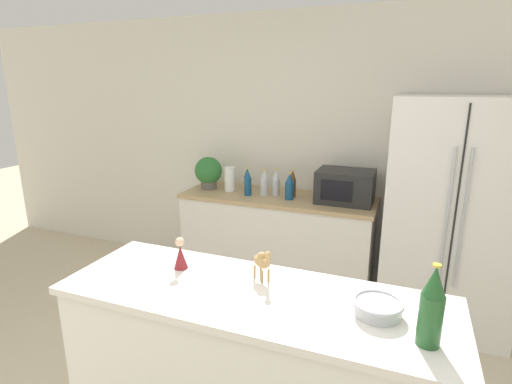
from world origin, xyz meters
TOP-DOWN VIEW (x-y plane):
  - wall_back at (0.00, 2.73)m, footprint 8.00×0.06m
  - back_counter at (-0.28, 2.40)m, footprint 1.78×0.63m
  - refrigerator at (1.15, 2.32)m, footprint 0.95×0.75m
  - potted_plant at (-1.00, 2.39)m, footprint 0.27×0.27m
  - paper_towel_roll at (-0.77, 2.40)m, footprint 0.10×0.10m
  - microwave at (0.32, 2.42)m, footprint 0.48×0.37m
  - back_bottle_0 at (-0.15, 2.42)m, footprint 0.06×0.06m
  - back_bottle_1 at (-0.61, 2.44)m, footprint 0.06×0.06m
  - back_bottle_2 at (-0.15, 2.32)m, footprint 0.08×0.08m
  - back_bottle_3 at (-0.30, 2.40)m, footprint 0.07×0.07m
  - back_bottle_4 at (-0.54, 2.31)m, footprint 0.07×0.07m
  - back_bottle_5 at (-0.41, 2.37)m, footprint 0.08×0.08m
  - wine_bottle at (0.94, 0.38)m, footprint 0.08×0.08m
  - fruit_bowl at (0.76, 0.51)m, footprint 0.20×0.20m
  - camel_figurine at (0.23, 0.61)m, footprint 0.12×0.11m
  - wise_man_figurine_blue at (-0.18, 0.58)m, footprint 0.07×0.07m

SIDE VIEW (x-z plane):
  - back_counter at x=-0.28m, z-range 0.00..0.91m
  - refrigerator at x=1.15m, z-range 0.00..1.82m
  - back_bottle_1 at x=-0.61m, z-range 0.90..1.14m
  - paper_towel_roll at x=-0.77m, z-range 0.91..1.14m
  - back_bottle_2 at x=-0.15m, z-range 0.90..1.14m
  - back_bottle_5 at x=-0.41m, z-range 0.90..1.15m
  - back_bottle_3 at x=-0.30m, z-range 0.90..1.15m
  - back_bottle_4 at x=-0.54m, z-range 0.90..1.16m
  - back_bottle_0 at x=-0.15m, z-range 0.90..1.16m
  - microwave at x=0.32m, z-range 0.91..1.19m
  - fruit_bowl at x=0.76m, z-range 1.02..1.08m
  - potted_plant at x=-1.00m, z-range 0.92..1.23m
  - wise_man_figurine_blue at x=-0.18m, z-range 1.01..1.17m
  - camel_figurine at x=0.23m, z-range 1.03..1.19m
  - wine_bottle at x=0.94m, z-range 1.01..1.32m
  - wall_back at x=0.00m, z-range 0.00..2.55m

